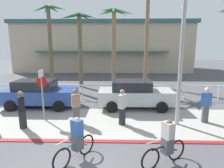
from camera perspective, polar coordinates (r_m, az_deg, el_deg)
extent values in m
plane|color=#4C4C51|center=(15.31, -3.31, -2.92)|extent=(80.00, 80.00, 0.00)
cube|color=#9E9E93|center=(9.81, -6.06, -11.06)|extent=(44.00, 4.00, 0.02)
cube|color=maroon|center=(8.01, -7.95, -16.39)|extent=(44.00, 0.24, 0.03)
cube|color=#BCAD8E|center=(32.23, -2.29, 10.52)|extent=(25.52, 10.71, 6.80)
cube|color=#2D605B|center=(32.40, -2.34, 16.99)|extent=(26.12, 11.31, 0.50)
cube|color=#2D605B|center=(26.39, -3.08, 9.53)|extent=(17.86, 1.20, 0.16)
cylinder|color=white|center=(13.63, -3.86, -0.36)|extent=(21.63, 0.08, 0.08)
cylinder|color=white|center=(15.48, -26.59, -2.04)|extent=(0.08, 0.08, 1.00)
cylinder|color=white|center=(14.51, -18.17, -2.21)|extent=(0.08, 0.08, 1.00)
cylinder|color=white|center=(13.90, -8.78, -2.36)|extent=(0.08, 0.08, 1.00)
cylinder|color=white|center=(13.69, 1.19, -2.44)|extent=(0.08, 0.08, 1.00)
cylinder|color=white|center=(13.89, 11.16, -2.44)|extent=(0.08, 0.08, 1.00)
cylinder|color=white|center=(14.50, 20.56, -2.38)|extent=(0.08, 0.08, 1.00)
cylinder|color=white|center=(15.46, 29.01, -2.27)|extent=(0.08, 0.08, 1.00)
cylinder|color=gray|center=(10.31, -19.83, -4.17)|extent=(0.08, 0.08, 2.20)
cube|color=white|center=(10.07, -20.30, 2.88)|extent=(0.04, 0.56, 0.36)
cylinder|color=red|center=(10.13, -20.15, 0.64)|extent=(0.52, 0.03, 0.52)
cylinder|color=#9EA0A5|center=(9.29, 20.02, 10.76)|extent=(0.18, 0.18, 7.50)
cylinder|color=brown|center=(19.34, -17.78, 10.46)|extent=(0.36, 0.36, 7.33)
cone|color=#387F3D|center=(19.40, -15.99, 20.91)|extent=(1.70, 0.32, 0.68)
cone|color=#387F3D|center=(20.07, -16.88, 20.41)|extent=(0.99, 1.40, 0.74)
cone|color=#387F3D|center=(20.49, -18.89, 20.11)|extent=(1.20, 1.76, 0.74)
cone|color=#387F3D|center=(19.87, -20.48, 20.18)|extent=(1.54, 0.32, 0.82)
cone|color=#387F3D|center=(19.23, -19.90, 20.53)|extent=(0.96, 1.35, 0.83)
cone|color=#387F3D|center=(18.77, -17.87, 21.20)|extent=(1.22, 1.79, 0.66)
cylinder|color=brown|center=(17.82, -9.37, 9.43)|extent=(0.36, 0.36, 6.47)
cone|color=#235B2D|center=(17.89, -7.22, 19.32)|extent=(1.56, 0.32, 0.66)
cone|color=#235B2D|center=(18.46, -8.00, 19.06)|extent=(1.15, 1.33, 0.65)
cone|color=#235B2D|center=(18.72, -9.78, 18.86)|extent=(0.65, 1.56, 0.67)
cone|color=#235B2D|center=(18.49, -11.82, 19.04)|extent=(1.64, 1.01, 0.58)
cone|color=#235B2D|center=(17.81, -12.35, 19.01)|extent=(1.68, 1.03, 0.78)
cone|color=#235B2D|center=(17.31, -10.78, 19.45)|extent=(0.67, 1.65, 0.69)
cone|color=#235B2D|center=(17.48, -8.70, 19.58)|extent=(1.06, 1.22, 0.60)
cylinder|color=#846B4C|center=(17.63, 0.56, 10.20)|extent=(0.36, 0.36, 6.86)
cone|color=#387F3D|center=(17.89, 3.45, 20.58)|extent=(1.75, 0.32, 0.71)
cone|color=#387F3D|center=(18.49, 2.63, 20.37)|extent=(1.49, 1.49, 0.65)
cone|color=#387F3D|center=(18.66, 0.62, 20.15)|extent=(0.32, 1.66, 0.74)
cone|color=#387F3D|center=(18.35, -0.92, 20.59)|extent=(1.18, 1.18, 0.57)
cone|color=#387F3D|center=(17.90, -1.65, 20.54)|extent=(1.41, 0.32, 0.74)
cone|color=#387F3D|center=(17.41, -1.22, 21.07)|extent=(1.28, 1.28, 0.59)
cone|color=#387F3D|center=(17.05, 0.54, 20.90)|extent=(0.32, 1.76, 0.81)
cone|color=#387F3D|center=(17.30, 2.63, 20.77)|extent=(1.46, 1.46, 0.80)
cylinder|color=#846B4C|center=(18.78, 10.27, 14.26)|extent=(0.36, 0.36, 9.60)
cube|color=#284793|center=(12.65, -20.53, -3.21)|extent=(4.40, 1.80, 0.80)
cube|color=#1E2328|center=(12.60, -21.79, -0.18)|extent=(2.29, 1.58, 0.56)
cylinder|color=black|center=(13.14, -13.24, -4.08)|extent=(0.66, 0.22, 0.66)
cylinder|color=black|center=(11.47, -15.47, -6.40)|extent=(0.66, 0.22, 0.66)
cylinder|color=black|center=(14.11, -24.40, -3.75)|extent=(0.66, 0.22, 0.66)
cylinder|color=black|center=(12.57, -27.92, -5.78)|extent=(0.66, 0.22, 0.66)
cube|color=#B2B7BC|center=(11.75, 6.94, -3.63)|extent=(4.40, 1.80, 0.80)
cube|color=#1E2328|center=(11.58, 5.78, -0.37)|extent=(2.29, 1.58, 0.56)
cylinder|color=black|center=(12.92, 12.75, -4.30)|extent=(0.66, 0.22, 0.66)
cylinder|color=black|center=(11.24, 14.55, -6.72)|extent=(0.66, 0.22, 0.66)
cylinder|color=black|center=(12.67, 0.13, -4.34)|extent=(0.66, 0.22, 0.66)
cylinder|color=black|center=(10.94, -0.06, -6.83)|extent=(0.66, 0.22, 0.66)
torus|color=black|center=(6.36, 11.33, -21.06)|extent=(0.65, 0.42, 0.72)
torus|color=black|center=(7.04, 18.54, -18.07)|extent=(0.65, 0.42, 0.72)
cylinder|color=black|center=(6.75, 16.60, -17.84)|extent=(0.62, 0.39, 0.35)
cylinder|color=black|center=(6.36, 13.17, -18.15)|extent=(0.36, 0.24, 0.07)
cylinder|color=black|center=(6.66, 16.03, -17.56)|extent=(0.05, 0.05, 0.44)
cylinder|color=silver|center=(6.12, 11.91, -16.54)|extent=(0.45, 0.28, 0.04)
cube|color=#4C4C51|center=(6.63, 16.06, -17.10)|extent=(0.42, 0.40, 0.52)
cube|color=#B7B2A8|center=(6.40, 16.31, -12.99)|extent=(0.40, 0.42, 0.52)
sphere|color=brown|center=(6.32, 16.43, -11.08)|extent=(0.22, 0.22, 0.22)
torus|color=black|center=(6.44, -14.64, -20.81)|extent=(0.45, 0.63, 0.72)
torus|color=black|center=(7.09, -7.52, -17.37)|extent=(0.45, 0.63, 0.72)
cylinder|color=#197F7A|center=(6.80, -9.55, -17.27)|extent=(0.43, 0.60, 0.35)
cylinder|color=#197F7A|center=(6.43, -13.05, -17.81)|extent=(0.26, 0.35, 0.07)
cylinder|color=#197F7A|center=(6.71, -10.17, -17.03)|extent=(0.05, 0.05, 0.44)
cylinder|color=silver|center=(6.20, -14.52, -16.30)|extent=(0.31, 0.43, 0.04)
cube|color=#4C4C51|center=(6.69, -10.19, -16.58)|extent=(0.41, 0.42, 0.52)
cube|color=#2D5699|center=(6.46, -10.35, -12.49)|extent=(0.43, 0.41, 0.52)
sphere|color=#9E7556|center=(6.37, -10.42, -10.59)|extent=(0.22, 0.22, 0.22)
cylinder|color=#4C4C51|center=(10.61, 25.85, -8.03)|extent=(0.45, 0.45, 0.85)
cube|color=#2D5699|center=(10.40, 26.20, -4.10)|extent=(0.46, 0.47, 0.65)
sphere|color=beige|center=(10.30, 26.42, -1.54)|extent=(0.23, 0.23, 0.23)
cylinder|color=#4C4C51|center=(9.72, -10.55, -8.92)|extent=(0.41, 0.41, 0.80)
cube|color=#93705B|center=(9.50, -10.70, -4.87)|extent=(0.47, 0.38, 0.62)
sphere|color=brown|center=(9.39, -10.80, -2.23)|extent=(0.22, 0.22, 0.22)
cylinder|color=#232326|center=(9.80, -24.91, -9.52)|extent=(0.42, 0.42, 0.84)
cube|color=black|center=(9.58, -25.27, -5.33)|extent=(0.40, 0.47, 0.65)
sphere|color=#9E7556|center=(9.47, -25.50, -2.60)|extent=(0.23, 0.23, 0.23)
cylinder|color=#232326|center=(9.32, 3.01, -9.54)|extent=(0.43, 0.43, 0.83)
cube|color=#B7B2A8|center=(9.09, 3.06, -5.19)|extent=(0.42, 0.48, 0.64)
sphere|color=#9E7556|center=(8.97, 3.09, -2.34)|extent=(0.23, 0.23, 0.23)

